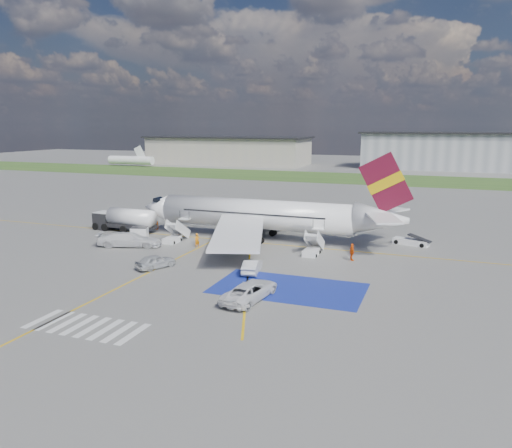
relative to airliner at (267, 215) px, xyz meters
The scene contains 22 objects.
ground 14.48m from the airliner, 96.14° to the right, with size 400.00×400.00×0.00m, color #60605E.
grass_strip 81.08m from the airliner, 91.06° to the left, with size 400.00×30.00×0.01m, color #2D4C1E.
taxiway_line_main 4.21m from the airliner, 126.97° to the right, with size 120.00×0.20×0.01m, color gold.
taxiway_line_cross 25.10m from the airliner, 105.17° to the right, with size 0.20×60.00×0.01m, color gold.
taxiway_line_diag 4.21m from the airliner, 126.97° to the right, with size 0.20×60.00×0.01m, color gold.
staging_box 20.19m from the airliner, 64.74° to the right, with size 14.00×8.00×0.01m, color navy.
crosswalk 32.35m from the airliner, 95.90° to the right, with size 9.00×4.00×0.01m.
terminal_west 129.04m from the airliner, 115.97° to the left, with size 60.00×22.00×10.00m, color #9F9989.
terminal_centre 122.43m from the airliner, 81.31° to the left, with size 48.00×18.00×12.00m, color gray.
airliner is the anchor object (origin of this frame).
airstairs_fwd 12.52m from the airliner, 154.30° to the right, with size 1.90×5.20×3.60m.
airstairs_aft 9.59m from the airliner, 35.25° to the right, with size 1.90×5.20×3.60m.
fuel_tanker 21.05m from the airliner, behind, with size 9.96×3.51×3.33m.
gpu_cart 17.03m from the airliner, 159.06° to the right, with size 2.43×1.92×1.78m.
belt_loader 18.75m from the airliner, 12.07° to the left, with size 4.91×2.78×1.42m.
car_silver_a 18.13m from the airliner, 111.95° to the right, with size 1.77×4.40×1.50m, color #A7A9AE.
car_silver_b 15.21m from the airliner, 76.45° to the right, with size 1.50×4.31×1.42m, color #A9ABB0.
van_white_a 23.02m from the airliner, 74.27° to the right, with size 2.56×5.55×2.08m, color white.
van_white_b 17.80m from the airliner, 147.64° to the right, with size 2.44×6.01×2.36m, color silver.
crew_fwd 9.96m from the airliner, 134.60° to the right, with size 0.64×0.42×1.75m, color orange.
crew_nose 17.48m from the airliner, behind, with size 0.81×0.63×1.67m, color orange.
crew_aft 14.03m from the airliner, 26.86° to the right, with size 1.15×0.48×1.97m, color #ED570C.
Camera 1 is at (22.80, -46.78, 15.07)m, focal length 35.00 mm.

